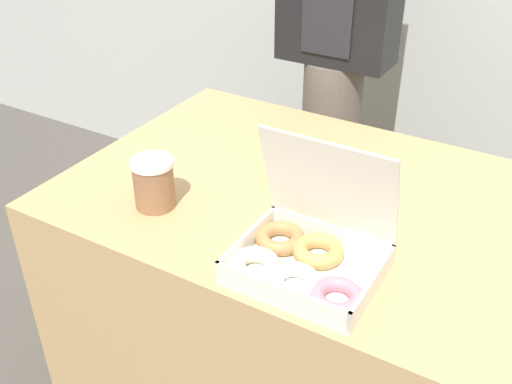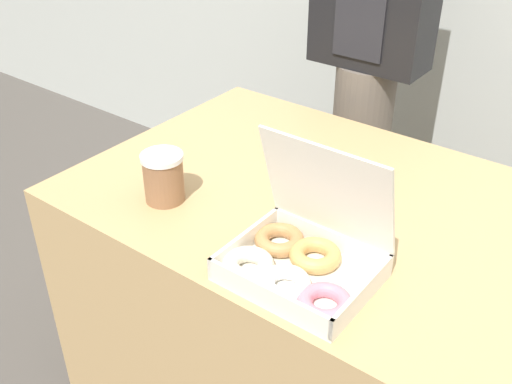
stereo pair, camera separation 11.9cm
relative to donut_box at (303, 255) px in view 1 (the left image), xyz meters
name	(u,v)px [view 1 (the left image)]	position (x,y,z in m)	size (l,w,h in m)	color
table	(303,310)	(-0.12, 0.27, -0.42)	(1.16, 0.82, 0.77)	tan
donut_box	(303,255)	(0.00, 0.00, 0.00)	(0.31, 0.25, 0.27)	white
coffee_cup	(154,183)	(-0.40, 0.04, 0.02)	(0.10, 0.10, 0.12)	#8C6042
person_customer	(337,37)	(-0.35, 0.93, 0.12)	(0.37, 0.22, 1.64)	#665B51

